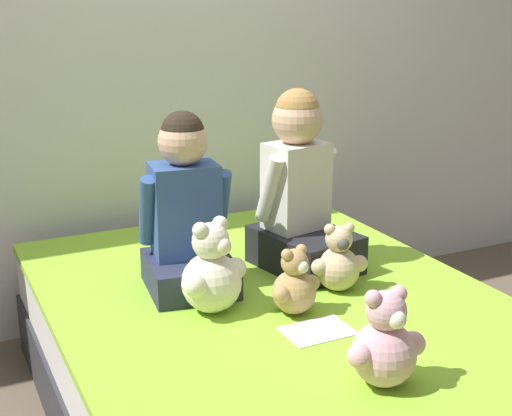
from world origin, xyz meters
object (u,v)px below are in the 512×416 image
(teddy_bear_held_by_left_child, at_px, (212,273))
(teddy_bear_at_foot_of_bed, at_px, (384,345))
(bed, at_px, (277,363))
(teddy_bear_between_children, at_px, (294,286))
(teddy_bear_held_by_right_child, at_px, (338,262))
(sign_card, at_px, (317,331))
(child_on_left, at_px, (186,213))
(child_on_right, at_px, (300,192))

(teddy_bear_held_by_left_child, relative_size, teddy_bear_at_foot_of_bed, 1.14)
(teddy_bear_held_by_left_child, bearing_deg, bed, -27.07)
(teddy_bear_between_children, height_order, teddy_bear_at_foot_of_bed, teddy_bear_at_foot_of_bed)
(teddy_bear_held_by_right_child, bearing_deg, sign_card, -119.96)
(teddy_bear_held_by_right_child, relative_size, teddy_bear_between_children, 1.07)
(child_on_left, height_order, teddy_bear_between_children, child_on_left)
(bed, height_order, teddy_bear_held_by_left_child, teddy_bear_held_by_left_child)
(child_on_left, bearing_deg, teddy_bear_at_foot_of_bed, -68.23)
(teddy_bear_at_foot_of_bed, bearing_deg, teddy_bear_held_by_left_child, 112.34)
(teddy_bear_between_children, distance_m, sign_card, 0.18)
(teddy_bear_held_by_left_child, xyz_separation_m, teddy_bear_between_children, (0.23, -0.13, -0.04))
(child_on_left, distance_m, teddy_bear_held_by_left_child, 0.27)
(child_on_left, xyz_separation_m, teddy_bear_at_foot_of_bed, (0.23, -0.86, -0.15))
(bed, bearing_deg, sign_card, -90.29)
(teddy_bear_between_children, bearing_deg, child_on_right, 42.77)
(teddy_bear_between_children, height_order, sign_card, teddy_bear_between_children)
(bed, bearing_deg, child_on_right, 48.15)
(child_on_left, relative_size, teddy_bear_between_children, 2.73)
(child_on_right, distance_m, teddy_bear_held_by_left_child, 0.54)
(child_on_left, xyz_separation_m, teddy_bear_held_by_left_child, (-0.00, -0.23, -0.14))
(child_on_right, bearing_deg, teddy_bear_held_by_left_child, -163.46)
(bed, distance_m, teddy_bear_held_by_right_child, 0.41)
(teddy_bear_held_by_left_child, xyz_separation_m, sign_card, (0.23, -0.28, -0.13))
(child_on_right, xyz_separation_m, teddy_bear_between_children, (-0.22, -0.37, -0.19))
(bed, height_order, teddy_bear_between_children, teddy_bear_between_children)
(bed, xyz_separation_m, teddy_bear_at_foot_of_bed, (-0.00, -0.61, 0.36))
(teddy_bear_held_by_right_child, bearing_deg, child_on_right, 103.99)
(child_on_left, xyz_separation_m, teddy_bear_between_children, (0.23, -0.37, -0.17))
(teddy_bear_held_by_left_child, bearing_deg, teddy_bear_between_children, -53.60)
(bed, height_order, sign_card, sign_card)
(teddy_bear_held_by_left_child, relative_size, sign_card, 1.50)
(child_on_left, relative_size, teddy_bear_at_foot_of_bed, 2.25)
(child_on_left, relative_size, sign_card, 2.97)
(bed, distance_m, teddy_bear_between_children, 0.36)
(teddy_bear_at_foot_of_bed, height_order, sign_card, teddy_bear_at_foot_of_bed)
(child_on_right, bearing_deg, teddy_bear_held_by_right_child, -99.56)
(child_on_right, height_order, teddy_bear_between_children, child_on_right)
(teddy_bear_at_foot_of_bed, xyz_separation_m, sign_card, (0.00, 0.34, -0.11))
(teddy_bear_held_by_right_child, bearing_deg, teddy_bear_between_children, -143.94)
(teddy_bear_between_children, bearing_deg, sign_card, -105.70)
(teddy_bear_at_foot_of_bed, bearing_deg, sign_card, 91.71)
(bed, xyz_separation_m, teddy_bear_held_by_left_child, (-0.23, 0.01, 0.37))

